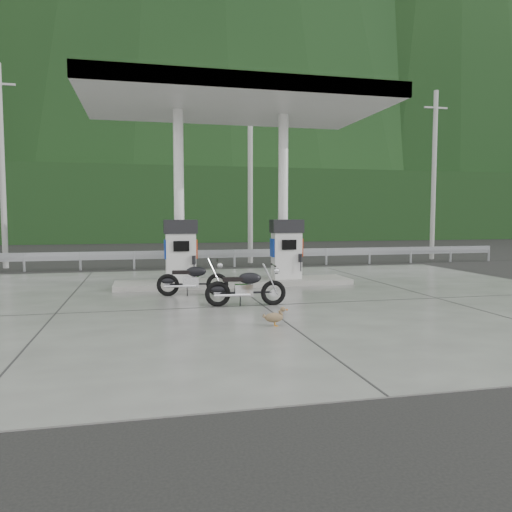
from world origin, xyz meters
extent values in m
plane|color=black|center=(0.00, 0.00, 0.00)|extent=(160.00, 160.00, 0.00)
cube|color=#60605C|center=(0.00, 0.00, 0.01)|extent=(18.00, 14.00, 0.02)
cube|color=gray|center=(0.00, 2.50, 0.10)|extent=(7.00, 1.40, 0.15)
cylinder|color=white|center=(-1.60, 2.90, 2.67)|extent=(0.30, 0.30, 5.00)
cylinder|color=white|center=(1.60, 2.90, 2.67)|extent=(0.30, 0.30, 5.00)
cube|color=silver|center=(0.00, 2.50, 5.37)|extent=(8.50, 5.00, 0.40)
cube|color=black|center=(0.00, 11.50, 0.00)|extent=(60.00, 7.00, 0.01)
cylinder|color=#959690|center=(-8.00, 9.50, 4.00)|extent=(0.22, 0.22, 8.00)
cylinder|color=#959690|center=(2.00, 9.50, 4.00)|extent=(0.22, 0.22, 8.00)
cylinder|color=#959690|center=(11.00, 9.50, 4.00)|extent=(0.22, 0.22, 8.00)
cube|color=black|center=(0.00, 30.00, 3.00)|extent=(80.00, 6.00, 6.00)
camera|label=1|loc=(-2.71, -12.04, 2.06)|focal=35.00mm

